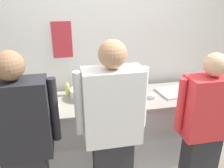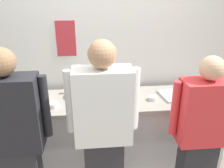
{
  "view_description": "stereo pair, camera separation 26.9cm",
  "coord_description": "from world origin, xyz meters",
  "px_view_note": "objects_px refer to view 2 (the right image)",
  "views": [
    {
      "loc": [
        -0.44,
        -2.06,
        2.1
      ],
      "look_at": [
        0.07,
        0.37,
        1.07
      ],
      "focal_mm": 37.65,
      "sensor_mm": 36.0,
      "label": 1
    },
    {
      "loc": [
        -0.17,
        -2.1,
        2.1
      ],
      "look_at": [
        0.07,
        0.37,
        1.07
      ],
      "focal_mm": 37.65,
      "sensor_mm": 36.0,
      "label": 2
    }
  ],
  "objects_px": {
    "chef_center": "(103,131)",
    "ramekin_yellow_sauce": "(109,92)",
    "plate_stack_rear": "(109,99)",
    "ramekin_green_sauce": "(153,98)",
    "squeeze_bottle_primary": "(32,102)",
    "squeeze_bottle_secondary": "(69,87)",
    "ramekin_red_sauce": "(54,105)",
    "sheet_tray": "(183,94)",
    "plate_stack_front": "(35,95)",
    "chef_near_left": "(16,139)",
    "mixing_bowl_steel": "(83,92)",
    "chef_far_right": "(201,134)"
  },
  "relations": [
    {
      "from": "chef_center",
      "to": "ramekin_yellow_sauce",
      "type": "bearing_deg",
      "value": 81.8
    },
    {
      "from": "plate_stack_rear",
      "to": "ramekin_green_sauce",
      "type": "xyz_separation_m",
      "value": [
        0.51,
        0.02,
        -0.02
      ]
    },
    {
      "from": "chef_center",
      "to": "squeeze_bottle_primary",
      "type": "distance_m",
      "value": 0.9
    },
    {
      "from": "squeeze_bottle_secondary",
      "to": "ramekin_red_sauce",
      "type": "bearing_deg",
      "value": -113.91
    },
    {
      "from": "sheet_tray",
      "to": "squeeze_bottle_primary",
      "type": "xyz_separation_m",
      "value": [
        -1.72,
        -0.19,
        0.08
      ]
    },
    {
      "from": "plate_stack_front",
      "to": "squeeze_bottle_secondary",
      "type": "distance_m",
      "value": 0.41
    },
    {
      "from": "sheet_tray",
      "to": "ramekin_green_sauce",
      "type": "bearing_deg",
      "value": -166.97
    },
    {
      "from": "chef_near_left",
      "to": "chef_center",
      "type": "bearing_deg",
      "value": 0.96
    },
    {
      "from": "plate_stack_front",
      "to": "ramekin_yellow_sauce",
      "type": "height_order",
      "value": "plate_stack_front"
    },
    {
      "from": "mixing_bowl_steel",
      "to": "ramekin_red_sauce",
      "type": "distance_m",
      "value": 0.4
    },
    {
      "from": "chef_far_right",
      "to": "squeeze_bottle_secondary",
      "type": "relative_size",
      "value": 8.94
    },
    {
      "from": "chef_center",
      "to": "squeeze_bottle_primary",
      "type": "bearing_deg",
      "value": 143.19
    },
    {
      "from": "mixing_bowl_steel",
      "to": "squeeze_bottle_secondary",
      "type": "xyz_separation_m",
      "value": [
        -0.17,
        0.11,
        0.03
      ]
    },
    {
      "from": "chef_near_left",
      "to": "chef_center",
      "type": "xyz_separation_m",
      "value": [
        0.75,
        0.01,
        0.02
      ]
    },
    {
      "from": "chef_center",
      "to": "mixing_bowl_steel",
      "type": "xyz_separation_m",
      "value": [
        -0.19,
        0.81,
        0.02
      ]
    },
    {
      "from": "ramekin_green_sauce",
      "to": "chef_center",
      "type": "bearing_deg",
      "value": -134.02
    },
    {
      "from": "chef_center",
      "to": "chef_far_right",
      "type": "bearing_deg",
      "value": -0.63
    },
    {
      "from": "sheet_tray",
      "to": "squeeze_bottle_primary",
      "type": "relative_size",
      "value": 2.76
    },
    {
      "from": "chef_near_left",
      "to": "ramekin_red_sauce",
      "type": "distance_m",
      "value": 0.63
    },
    {
      "from": "plate_stack_rear",
      "to": "ramekin_green_sauce",
      "type": "bearing_deg",
      "value": 2.57
    },
    {
      "from": "squeeze_bottle_primary",
      "to": "ramekin_red_sauce",
      "type": "bearing_deg",
      "value": 10.25
    },
    {
      "from": "chef_far_right",
      "to": "chef_center",
      "type": "bearing_deg",
      "value": 179.37
    },
    {
      "from": "chef_near_left",
      "to": "plate_stack_front",
      "type": "distance_m",
      "value": 0.8
    },
    {
      "from": "chef_far_right",
      "to": "ramekin_red_sauce",
      "type": "relative_size",
      "value": 14.53
    },
    {
      "from": "squeeze_bottle_secondary",
      "to": "ramekin_green_sauce",
      "type": "bearing_deg",
      "value": -15.86
    },
    {
      "from": "chef_near_left",
      "to": "ramekin_yellow_sauce",
      "type": "distance_m",
      "value": 1.23
    },
    {
      "from": "plate_stack_rear",
      "to": "ramekin_green_sauce",
      "type": "distance_m",
      "value": 0.51
    },
    {
      "from": "plate_stack_front",
      "to": "ramekin_yellow_sauce",
      "type": "bearing_deg",
      "value": 4.36
    },
    {
      "from": "chef_center",
      "to": "plate_stack_front",
      "type": "xyz_separation_m",
      "value": [
        -0.74,
        0.79,
        0.01
      ]
    },
    {
      "from": "chef_near_left",
      "to": "chef_far_right",
      "type": "bearing_deg",
      "value": 0.1
    },
    {
      "from": "plate_stack_rear",
      "to": "ramekin_red_sauce",
      "type": "height_order",
      "value": "plate_stack_rear"
    },
    {
      "from": "ramekin_green_sauce",
      "to": "ramekin_red_sauce",
      "type": "xyz_separation_m",
      "value": [
        -1.12,
        -0.06,
        0.0
      ]
    },
    {
      "from": "chef_near_left",
      "to": "plate_stack_rear",
      "type": "height_order",
      "value": "chef_near_left"
    },
    {
      "from": "chef_far_right",
      "to": "sheet_tray",
      "type": "xyz_separation_m",
      "value": [
        0.1,
        0.74,
        0.06
      ]
    },
    {
      "from": "mixing_bowl_steel",
      "to": "sheet_tray",
      "type": "bearing_deg",
      "value": -3.9
    },
    {
      "from": "sheet_tray",
      "to": "chef_center",
      "type": "bearing_deg",
      "value": -144.1
    },
    {
      "from": "chef_far_right",
      "to": "sheet_tray",
      "type": "height_order",
      "value": "chef_far_right"
    },
    {
      "from": "ramekin_green_sauce",
      "to": "plate_stack_rear",
      "type": "bearing_deg",
      "value": -177.43
    },
    {
      "from": "ramekin_red_sauce",
      "to": "plate_stack_rear",
      "type": "bearing_deg",
      "value": 3.65
    },
    {
      "from": "chef_near_left",
      "to": "chef_far_right",
      "type": "relative_size",
      "value": 1.07
    },
    {
      "from": "chef_center",
      "to": "squeeze_bottle_secondary",
      "type": "xyz_separation_m",
      "value": [
        -0.36,
        0.91,
        0.05
      ]
    },
    {
      "from": "plate_stack_rear",
      "to": "sheet_tray",
      "type": "xyz_separation_m",
      "value": [
        0.9,
        0.11,
        -0.04
      ]
    },
    {
      "from": "chef_far_right",
      "to": "mixing_bowl_steel",
      "type": "height_order",
      "value": "chef_far_right"
    },
    {
      "from": "plate_stack_front",
      "to": "sheet_tray",
      "type": "relative_size",
      "value": 0.46
    },
    {
      "from": "chef_far_right",
      "to": "squeeze_bottle_primary",
      "type": "relative_size",
      "value": 8.33
    },
    {
      "from": "squeeze_bottle_secondary",
      "to": "ramekin_yellow_sauce",
      "type": "bearing_deg",
      "value": -6.77
    },
    {
      "from": "plate_stack_front",
      "to": "mixing_bowl_steel",
      "type": "bearing_deg",
      "value": 1.82
    },
    {
      "from": "plate_stack_rear",
      "to": "squeeze_bottle_secondary",
      "type": "height_order",
      "value": "squeeze_bottle_secondary"
    },
    {
      "from": "squeeze_bottle_secondary",
      "to": "ramekin_yellow_sauce",
      "type": "height_order",
      "value": "squeeze_bottle_secondary"
    },
    {
      "from": "chef_far_right",
      "to": "sheet_tray",
      "type": "distance_m",
      "value": 0.75
    }
  ]
}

